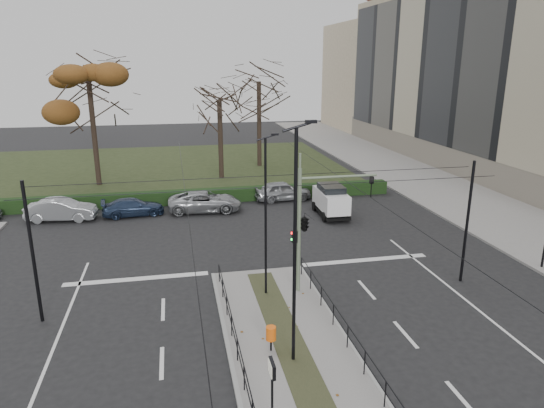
{
  "coord_description": "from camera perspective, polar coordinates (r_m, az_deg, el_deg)",
  "views": [
    {
      "loc": [
        -3.85,
        -17.5,
        10.3
      ],
      "look_at": [
        1.2,
        7.2,
        2.94
      ],
      "focal_mm": 32.0,
      "sensor_mm": 36.0,
      "label": 1
    }
  ],
  "objects": [
    {
      "name": "bare_tree_near",
      "position": [
        44.16,
        -6.2,
        11.4
      ],
      "size": [
        5.58,
        5.58,
        9.36
      ],
      "color": "black",
      "rests_on": "park"
    },
    {
      "name": "traffic_light",
      "position": [
        21.72,
        4.06,
        -2.01
      ],
      "size": [
        3.92,
        2.25,
        5.77
      ],
      "color": "#65765B",
      "rests_on": "median_island"
    },
    {
      "name": "median_island",
      "position": [
        18.55,
        2.47,
        -17.19
      ],
      "size": [
        4.4,
        15.0,
        0.14
      ],
      "primitive_type": "cube",
      "color": "slate",
      "rests_on": "ground"
    },
    {
      "name": "park",
      "position": [
        50.59,
        -13.79,
        4.11
      ],
      "size": [
        38.0,
        26.0,
        0.1
      ],
      "primitive_type": "cube",
      "color": "#242E17",
      "rests_on": "ground"
    },
    {
      "name": "parked_car_third",
      "position": [
        35.2,
        -16.02,
        -0.35
      ],
      "size": [
        4.38,
        2.19,
        1.22
      ],
      "primitive_type": "imported",
      "rotation": [
        0.0,
        0.0,
        1.69
      ],
      "color": "#1E2D48",
      "rests_on": "ground"
    },
    {
      "name": "parked_car_second",
      "position": [
        35.75,
        -23.54,
        -0.61
      ],
      "size": [
        4.71,
        2.08,
        1.5
      ],
      "primitive_type": "imported",
      "rotation": [
        0.0,
        0.0,
        1.46
      ],
      "color": "#979A9E",
      "rests_on": "ground"
    },
    {
      "name": "apartment_block",
      "position": [
        52.26,
        26.89,
        14.7
      ],
      "size": [
        13.09,
        52.1,
        21.64
      ],
      "color": "tan",
      "rests_on": "ground"
    },
    {
      "name": "rust_tree",
      "position": [
        43.76,
        -20.77,
        13.42
      ],
      "size": [
        8.89,
        8.89,
        11.59
      ],
      "color": "black",
      "rests_on": "park"
    },
    {
      "name": "sidewalk_east",
      "position": [
        46.28,
        16.97,
        2.79
      ],
      "size": [
        8.0,
        90.0,
        0.14
      ],
      "primitive_type": "cube",
      "color": "slate",
      "rests_on": "ground"
    },
    {
      "name": "parked_car_fourth",
      "position": [
        35.12,
        -7.89,
        0.29
      ],
      "size": [
        5.36,
        2.77,
        1.44
      ],
      "primitive_type": "imported",
      "rotation": [
        0.0,
        0.0,
        1.5
      ],
      "color": "#979A9E",
      "rests_on": "ground"
    },
    {
      "name": "litter_bin",
      "position": [
        18.23,
        -0.12,
        -15.02
      ],
      "size": [
        0.37,
        0.37,
        0.96
      ],
      "color": "black",
      "rests_on": "median_island"
    },
    {
      "name": "catenary",
      "position": [
        20.67,
        -0.17,
        -3.15
      ],
      "size": [
        20.0,
        34.0,
        6.0
      ],
      "color": "black",
      "rests_on": "ground"
    },
    {
      "name": "info_panel",
      "position": [
        14.42,
        -0.0,
        -19.58
      ],
      "size": [
        0.12,
        0.57,
        2.18
      ],
      "color": "black",
      "rests_on": "median_island"
    },
    {
      "name": "bare_tree_center",
      "position": [
        49.25,
        -1.55,
        13.51
      ],
      "size": [
        7.53,
        7.53,
        11.22
      ],
      "color": "black",
      "rests_on": "park"
    },
    {
      "name": "median_railing",
      "position": [
        17.99,
        2.59,
        -14.96
      ],
      "size": [
        4.14,
        13.24,
        0.92
      ],
      "color": "black",
      "rests_on": "median_island"
    },
    {
      "name": "streetlamp_median_near",
      "position": [
        16.14,
        2.76,
        -5.02
      ],
      "size": [
        0.71,
        0.14,
        8.46
      ],
      "color": "black",
      "rests_on": "median_island"
    },
    {
      "name": "white_van",
      "position": [
        33.96,
        6.94,
        0.53
      ],
      "size": [
        1.95,
        4.02,
        2.19
      ],
      "color": "white",
      "rests_on": "ground"
    },
    {
      "name": "hedge",
      "position": [
        37.46,
        -14.44,
        0.59
      ],
      "size": [
        38.0,
        1.0,
        1.0
      ],
      "primitive_type": "cube",
      "color": "black",
      "rests_on": "ground"
    },
    {
      "name": "streetlamp_median_far",
      "position": [
        21.19,
        -0.71,
        -1.4
      ],
      "size": [
        0.61,
        0.13,
        7.33
      ],
      "color": "black",
      "rests_on": "median_island"
    },
    {
      "name": "ground",
      "position": [
        20.66,
        0.75,
        -13.62
      ],
      "size": [
        140.0,
        140.0,
        0.0
      ],
      "primitive_type": "plane",
      "color": "black",
      "rests_on": "ground"
    },
    {
      "name": "parked_car_fifth",
      "position": [
        37.64,
        1.26,
        1.58
      ],
      "size": [
        4.55,
        2.15,
        1.5
      ],
      "primitive_type": "imported",
      "rotation": [
        0.0,
        0.0,
        1.66
      ],
      "color": "#979A9E",
      "rests_on": "ground"
    }
  ]
}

